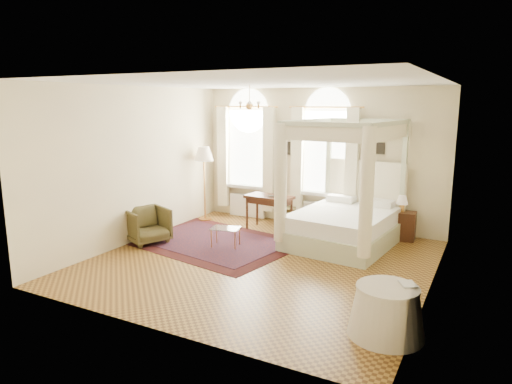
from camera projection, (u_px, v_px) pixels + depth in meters
ground at (261, 261)px, 8.63m from camera, size 6.00×6.00×0.00m
room_walls at (261, 157)px, 8.25m from camera, size 6.00×6.00×6.00m
window_left at (247, 161)px, 11.71m from camera, size 1.62×0.27×3.29m
window_right at (324, 166)px, 10.75m from camera, size 1.62×0.27×3.29m
chandelier at (249, 105)px, 9.53m from camera, size 0.51×0.45×0.50m
wall_pictures at (322, 148)px, 10.80m from camera, size 2.54×0.03×0.39m
canopy_bed at (343, 218)px, 9.53m from camera, size 2.21×2.60×2.61m
nightstand at (405, 226)px, 9.93m from camera, size 0.46×0.42×0.62m
nightstand_lamp at (402, 201)px, 9.87m from camera, size 0.25×0.25×0.37m
writing_desk at (269, 201)px, 10.65m from camera, size 1.14×0.67×0.82m
laptop at (276, 196)px, 10.53m from camera, size 0.38×0.26×0.03m
stool at (287, 211)px, 11.04m from camera, size 0.51×0.51×0.46m
armchair at (147, 225)px, 9.74m from camera, size 1.09×1.07×0.76m
coffee_table at (226, 230)px, 9.46m from camera, size 0.67×0.54×0.40m
floor_lamp at (204, 158)px, 11.39m from camera, size 0.48×0.48×1.88m
oriental_rug at (212, 241)px, 9.84m from camera, size 3.93×3.13×0.01m
side_table at (387, 311)px, 5.84m from camera, size 0.98×0.98×0.67m
book at (401, 284)px, 5.82m from camera, size 0.28×0.31×0.02m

